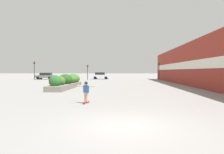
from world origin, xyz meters
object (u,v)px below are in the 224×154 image
at_px(skateboard, 86,102).
at_px(traffic_light_right, 159,68).
at_px(car_leftmost, 101,76).
at_px(car_center_left, 45,76).
at_px(traffic_light_left, 88,70).
at_px(traffic_light_far_left, 34,68).
at_px(skateboarder, 86,89).

bearing_deg(skateboard, traffic_light_right, 85.00).
relative_size(car_leftmost, car_center_left, 0.93).
height_order(skateboard, traffic_light_right, traffic_light_right).
height_order(car_leftmost, traffic_light_left, traffic_light_left).
distance_m(car_center_left, traffic_light_right, 24.82).
relative_size(traffic_light_left, traffic_light_far_left, 0.82).
distance_m(skateboarder, traffic_light_right, 30.37).
distance_m(skateboarder, car_center_left, 35.72).
relative_size(traffic_light_right, traffic_light_far_left, 0.91).
distance_m(skateboarder, car_leftmost, 34.56).
bearing_deg(skateboarder, car_center_left, 128.08).
distance_m(car_leftmost, traffic_light_far_left, 14.42).
height_order(traffic_light_right, traffic_light_far_left, traffic_light_far_left).
height_order(car_leftmost, traffic_light_far_left, traffic_light_far_left).
height_order(traffic_light_left, traffic_light_right, traffic_light_right).
relative_size(skateboarder, traffic_light_right, 0.34).
height_order(car_leftmost, car_center_left, car_leftmost).
bearing_deg(skateboarder, traffic_light_right, 85.00).
xyz_separation_m(traffic_light_right, traffic_light_far_left, (-25.74, 0.63, 0.19)).
distance_m(skateboard, traffic_light_far_left, 33.77).
relative_size(car_leftmost, traffic_light_right, 1.13).
xyz_separation_m(skateboard, car_center_left, (-15.09, 32.38, 0.72)).
bearing_deg(traffic_light_left, skateboarder, -80.23).
distance_m(car_leftmost, traffic_light_left, 5.69).
bearing_deg(traffic_light_right, car_center_left, 171.76).
distance_m(traffic_light_left, traffic_light_far_left, 11.27).
height_order(traffic_light_left, traffic_light_far_left, traffic_light_far_left).
bearing_deg(skateboard, skateboarder, 103.09).
bearing_deg(skateboard, car_leftmost, 107.90).
distance_m(traffic_light_left, traffic_light_right, 14.48).
distance_m(skateboard, traffic_light_right, 30.42).
distance_m(skateboard, traffic_light_left, 29.85).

